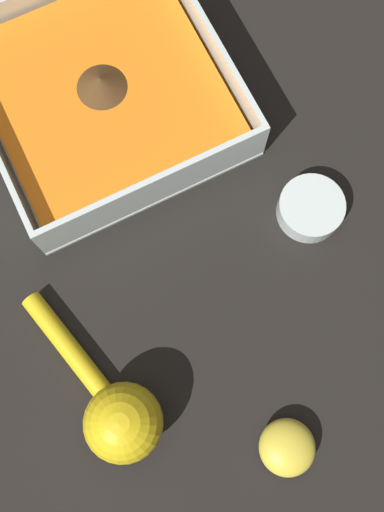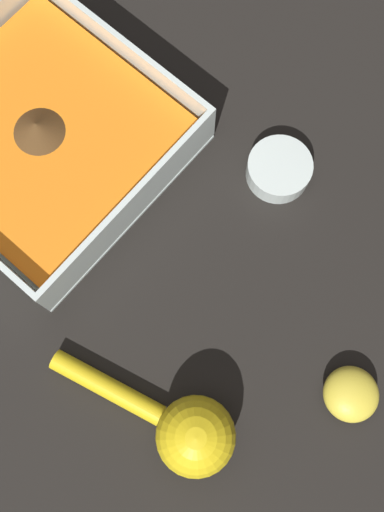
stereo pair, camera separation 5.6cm
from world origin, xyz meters
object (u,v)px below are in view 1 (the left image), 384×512
Objects in this scene: square_dish at (105,96)px; lemon_squeezer at (117,413)px; lemon_half at (287,447)px; spice_bowl at (310,209)px.

square_dish is 0.33m from lemon_squeezer.
square_dish is at bearing 90.62° from lemon_half.
square_dish is 1.34× the size of lemon_squeezer.
lemon_squeezer is (-0.26, -0.10, 0.02)m from spice_bowl.
spice_bowl is 0.36× the size of lemon_squeezer.
square_dish reaches higher than spice_bowl.
lemon_half is at bearing -89.38° from square_dish.
lemon_squeezer is at bearing -112.14° from square_dish.
spice_bowl is at bearing -56.00° from square_dish.
square_dish is 0.40m from lemon_half.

